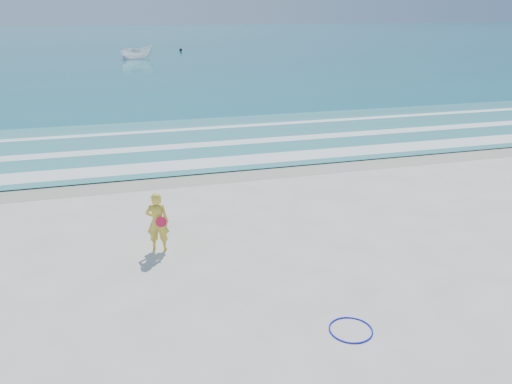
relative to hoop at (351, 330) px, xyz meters
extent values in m
plane|color=silver|center=(-0.94, 1.43, -0.02)|extent=(400.00, 400.00, 0.00)
cube|color=#B2A893|center=(-0.94, 10.43, -0.01)|extent=(400.00, 2.40, 0.00)
cube|color=#19727F|center=(-0.94, 106.43, 0.00)|extent=(400.00, 190.00, 0.04)
cube|color=#59B7AD|center=(-0.94, 15.43, 0.03)|extent=(400.00, 10.00, 0.01)
cube|color=white|center=(-0.94, 11.73, 0.04)|extent=(400.00, 1.40, 0.01)
cube|color=white|center=(-0.94, 14.63, 0.04)|extent=(400.00, 0.90, 0.01)
cube|color=white|center=(-0.94, 17.93, 0.04)|extent=(400.00, 0.60, 0.01)
torus|color=#0C10E4|center=(0.00, 0.00, 0.00)|extent=(1.05, 1.05, 0.03)
imported|color=white|center=(-0.72, 58.16, 0.81)|extent=(4.27, 2.17, 1.57)
sphere|color=black|center=(6.16, 68.67, 0.25)|extent=(0.45, 0.45, 0.45)
imported|color=gold|center=(-3.25, 4.53, 0.78)|extent=(0.65, 0.51, 1.58)
cylinder|color=#F51544|center=(-3.17, 4.35, 0.84)|extent=(0.27, 0.08, 0.27)
camera|label=1|loc=(-4.03, -7.38, 5.88)|focal=35.00mm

